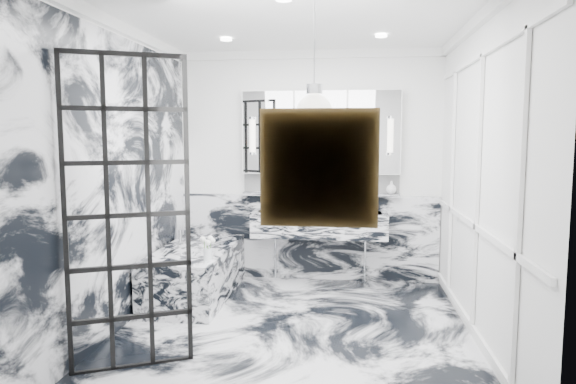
# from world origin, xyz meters

# --- Properties ---
(floor) EXTENTS (3.60, 3.60, 0.00)m
(floor) POSITION_xyz_m (0.00, 0.00, 0.00)
(floor) COLOR silver
(floor) RESTS_ON ground
(ceiling) EXTENTS (3.60, 3.60, 0.00)m
(ceiling) POSITION_xyz_m (0.00, 0.00, 2.80)
(ceiling) COLOR white
(ceiling) RESTS_ON wall_back
(wall_back) EXTENTS (3.60, 0.00, 3.60)m
(wall_back) POSITION_xyz_m (0.00, 1.80, 1.40)
(wall_back) COLOR white
(wall_back) RESTS_ON floor
(wall_front) EXTENTS (3.60, 0.00, 3.60)m
(wall_front) POSITION_xyz_m (0.00, -1.80, 1.40)
(wall_front) COLOR white
(wall_front) RESTS_ON floor
(wall_left) EXTENTS (0.00, 3.60, 3.60)m
(wall_left) POSITION_xyz_m (-1.60, 0.00, 1.40)
(wall_left) COLOR white
(wall_left) RESTS_ON floor
(wall_right) EXTENTS (0.00, 3.60, 3.60)m
(wall_right) POSITION_xyz_m (1.60, 0.00, 1.40)
(wall_right) COLOR white
(wall_right) RESTS_ON floor
(marble_clad_back) EXTENTS (3.18, 0.05, 1.05)m
(marble_clad_back) POSITION_xyz_m (0.00, 1.78, 0.53)
(marble_clad_back) COLOR silver
(marble_clad_back) RESTS_ON floor
(marble_clad_left) EXTENTS (0.02, 3.56, 2.68)m
(marble_clad_left) POSITION_xyz_m (-1.59, 0.00, 1.34)
(marble_clad_left) COLOR silver
(marble_clad_left) RESTS_ON floor
(panel_molding) EXTENTS (0.03, 3.40, 2.30)m
(panel_molding) POSITION_xyz_m (1.58, 0.00, 1.30)
(panel_molding) COLOR white
(panel_molding) RESTS_ON floor
(soap_bottle_a) EXTENTS (0.09, 0.09, 0.19)m
(soap_bottle_a) POSITION_xyz_m (0.65, 1.71, 1.19)
(soap_bottle_a) COLOR #8C5919
(soap_bottle_a) RESTS_ON ledge
(soap_bottle_b) EXTENTS (0.09, 0.10, 0.18)m
(soap_bottle_b) POSITION_xyz_m (0.54, 1.71, 1.18)
(soap_bottle_b) COLOR #4C4C51
(soap_bottle_b) RESTS_ON ledge
(soap_bottle_c) EXTENTS (0.15, 0.15, 0.15)m
(soap_bottle_c) POSITION_xyz_m (1.00, 1.71, 1.17)
(soap_bottle_c) COLOR silver
(soap_bottle_c) RESTS_ON ledge
(face_pot) EXTENTS (0.17, 0.17, 0.17)m
(face_pot) POSITION_xyz_m (0.27, 1.71, 1.17)
(face_pot) COLOR white
(face_pot) RESTS_ON ledge
(amber_bottle) EXTENTS (0.04, 0.04, 0.10)m
(amber_bottle) POSITION_xyz_m (0.32, 1.71, 1.14)
(amber_bottle) COLOR #8C5919
(amber_bottle) RESTS_ON ledge
(flower_vase) EXTENTS (0.09, 0.09, 0.12)m
(flower_vase) POSITION_xyz_m (-0.88, 0.35, 0.61)
(flower_vase) COLOR silver
(flower_vase) RESTS_ON bathtub
(crittall_door) EXTENTS (0.81, 0.41, 2.37)m
(crittall_door) POSITION_xyz_m (-1.14, -0.86, 1.18)
(crittall_door) COLOR black
(crittall_door) RESTS_ON floor
(artwork) EXTENTS (0.53, 0.05, 0.53)m
(artwork) POSITION_xyz_m (0.34, -1.76, 1.60)
(artwork) COLOR orange
(artwork) RESTS_ON wall_front
(pendant_light) EXTENTS (0.22, 0.22, 0.22)m
(pendant_light) POSITION_xyz_m (0.28, -1.26, 1.92)
(pendant_light) COLOR white
(pendant_light) RESTS_ON ceiling
(trough_sink) EXTENTS (1.60, 0.45, 0.30)m
(trough_sink) POSITION_xyz_m (0.15, 1.55, 0.73)
(trough_sink) COLOR silver
(trough_sink) RESTS_ON wall_back
(ledge) EXTENTS (1.90, 0.14, 0.04)m
(ledge) POSITION_xyz_m (0.15, 1.72, 1.07)
(ledge) COLOR silver
(ledge) RESTS_ON wall_back
(subway_tile) EXTENTS (1.90, 0.03, 0.23)m
(subway_tile) POSITION_xyz_m (0.15, 1.78, 1.21)
(subway_tile) COLOR white
(subway_tile) RESTS_ON wall_back
(mirror_cabinet) EXTENTS (1.90, 0.16, 1.00)m
(mirror_cabinet) POSITION_xyz_m (0.15, 1.73, 1.82)
(mirror_cabinet) COLOR white
(mirror_cabinet) RESTS_ON wall_back
(sconce_left) EXTENTS (0.07, 0.07, 0.40)m
(sconce_left) POSITION_xyz_m (-0.67, 1.63, 1.78)
(sconce_left) COLOR white
(sconce_left) RESTS_ON mirror_cabinet
(sconce_right) EXTENTS (0.07, 0.07, 0.40)m
(sconce_right) POSITION_xyz_m (0.97, 1.63, 1.78)
(sconce_right) COLOR white
(sconce_right) RESTS_ON mirror_cabinet
(bathtub) EXTENTS (0.75, 1.65, 0.55)m
(bathtub) POSITION_xyz_m (-1.18, 0.90, 0.28)
(bathtub) COLOR silver
(bathtub) RESTS_ON floor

